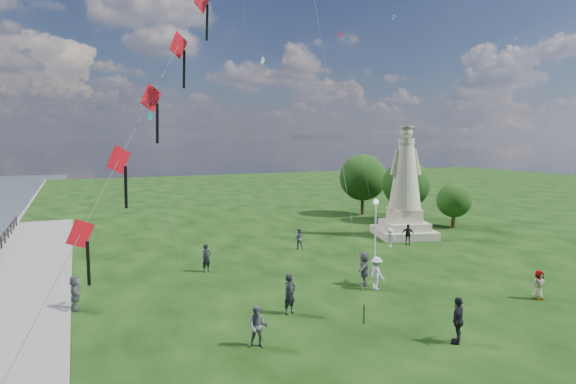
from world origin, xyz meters
name	(u,v)px	position (x,y,z in m)	size (l,w,h in m)	color
statue	(405,195)	(14.09, 17.97, 3.49)	(5.67, 5.67, 9.23)	beige
lamppost	(376,216)	(7.74, 12.86, 2.95)	(0.38, 0.38, 4.10)	silver
tree_row	(389,183)	(18.11, 25.78, 3.74)	(7.67, 13.82, 6.53)	#382314
person_0	(290,294)	(-2.02, 5.48, 0.96)	(0.70, 0.46, 1.92)	black
person_1	(258,327)	(-4.65, 2.67, 0.85)	(0.82, 0.51, 1.70)	#595960
person_2	(376,273)	(3.84, 6.95, 0.91)	(1.17, 0.61, 1.82)	silver
person_3	(458,320)	(2.88, -0.23, 0.96)	(1.13, 0.58, 1.93)	black
person_4	(539,285)	(10.55, 2.21, 0.76)	(0.75, 0.46, 1.53)	#595960
person_5	(75,293)	(-11.27, 10.15, 0.86)	(1.60, 0.69, 1.72)	#595960
person_6	(206,258)	(-3.82, 14.12, 0.88)	(0.64, 0.42, 1.75)	black
person_7	(299,238)	(4.01, 17.39, 0.80)	(0.78, 0.48, 1.61)	#595960
person_8	(390,238)	(10.64, 15.15, 0.73)	(0.94, 0.48, 1.45)	silver
person_9	(408,234)	(12.38, 15.26, 0.82)	(0.96, 0.49, 1.63)	black
person_11	(364,269)	(3.62, 7.83, 0.97)	(1.80, 0.77, 1.94)	#595960
red_kite_train	(163,80)	(-7.74, 4.61, 10.51)	(9.64, 9.35, 16.95)	black
small_kites	(261,68)	(2.55, 21.20, 13.70)	(32.95, 12.57, 28.33)	teal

